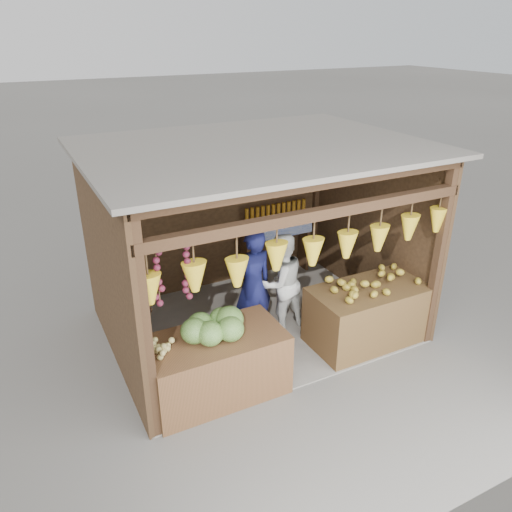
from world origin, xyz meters
The scene contains 12 objects.
ground centered at (0.00, 0.00, 0.00)m, with size 80.00×80.00×0.00m, color #514F49.
stall_structure centered at (-0.03, -0.04, 1.67)m, with size 4.30×3.30×2.66m.
back_shelf centered at (1.05, 1.28, 0.87)m, with size 1.25×0.32×1.32m.
counter_left centered at (-1.09, -1.11, 0.39)m, with size 1.61×0.85×0.78m, color #472F17.
counter_right centered at (1.19, -1.05, 0.41)m, with size 1.59×0.85×0.83m, color #462E17.
stool centered at (-1.73, 0.06, 0.14)m, with size 0.31×0.31×0.29m, color black.
man_standing centered at (-0.15, -0.21, 0.81)m, with size 0.59×0.39×1.61m, color #131648.
woman_standing centered at (0.31, -0.20, 0.73)m, with size 0.71×0.55×1.46m, color silver.
vendor_seated centered at (-1.73, 0.06, 0.78)m, with size 0.48×0.31×0.98m, color #543321.
melon_pile centered at (-1.10, -1.09, 0.94)m, with size 1.00×0.50×0.32m, color #1F4612, non-canonical shape.
tanfruit_pile centered at (-1.69, -1.11, 0.85)m, with size 0.34×0.40×0.13m, color #998646, non-canonical shape.
mango_pile centered at (1.25, -1.03, 0.94)m, with size 1.40×0.64×0.22m, color #AD6B17, non-canonical shape.
Camera 1 is at (-2.84, -5.58, 4.01)m, focal length 35.00 mm.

